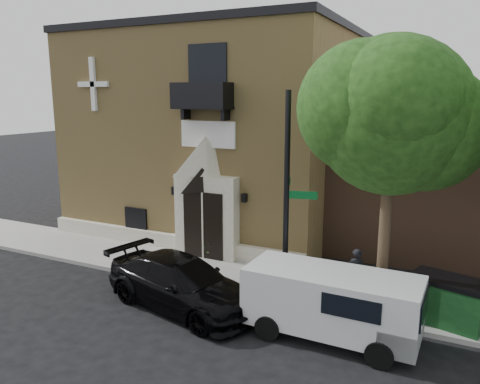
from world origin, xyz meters
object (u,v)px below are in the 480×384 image
object	(u,v)px
street_sign	(287,197)
pedestrian_near	(356,273)
dumpster	(447,300)
fire_hydrant	(291,289)
black_sedan	(182,283)
cargo_van	(338,303)

from	to	relation	value
street_sign	pedestrian_near	xyz separation A→B (m)	(1.96, 0.94, -2.41)
dumpster	pedestrian_near	size ratio (longest dim) A/B	1.40
dumpster	fire_hydrant	bearing A→B (deg)	-157.07
pedestrian_near	black_sedan	bearing A→B (deg)	-3.04
dumpster	pedestrian_near	xyz separation A→B (m)	(-2.66, 0.59, 0.13)
black_sedan	dumpster	world-z (taller)	black_sedan
street_sign	fire_hydrant	xyz separation A→B (m)	(0.27, -0.26, -2.79)
black_sedan	cargo_van	size ratio (longest dim) A/B	1.16
black_sedan	fire_hydrant	bearing A→B (deg)	-49.41
street_sign	dumpster	distance (m)	5.29
black_sedan	pedestrian_near	bearing A→B (deg)	-46.27
pedestrian_near	fire_hydrant	bearing A→B (deg)	2.00
street_sign	fire_hydrant	bearing A→B (deg)	-57.22
black_sedan	fire_hydrant	world-z (taller)	black_sedan
cargo_van	dumpster	xyz separation A→B (m)	(2.57, 1.98, -0.23)
street_sign	cargo_van	bearing A→B (deg)	-52.18
street_sign	dumpster	bearing A→B (deg)	-9.41
street_sign	dumpster	xyz separation A→B (m)	(4.62, 0.35, -2.54)
fire_hydrant	dumpster	distance (m)	4.40
black_sedan	pedestrian_near	size ratio (longest dim) A/B	3.38
black_sedan	street_sign	bearing A→B (deg)	-43.11
black_sedan	street_sign	xyz separation A→B (m)	(2.68, 1.77, 2.58)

